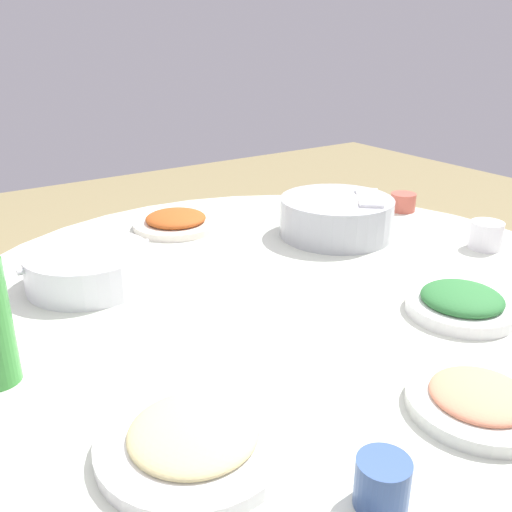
# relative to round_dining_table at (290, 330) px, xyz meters

# --- Properties ---
(round_dining_table) EXTENTS (1.39, 1.39, 0.75)m
(round_dining_table) POSITION_rel_round_dining_table_xyz_m (0.00, 0.00, 0.00)
(round_dining_table) COLOR #99999E
(round_dining_table) RESTS_ON ground
(rice_bowl) EXTENTS (0.28, 0.28, 0.11)m
(rice_bowl) POSITION_rel_round_dining_table_xyz_m (0.20, -0.29, 0.14)
(rice_bowl) COLOR #B2B5BA
(rice_bowl) RESTS_ON round_dining_table
(soup_bowl) EXTENTS (0.25, 0.28, 0.07)m
(soup_bowl) POSITION_rel_round_dining_table_xyz_m (0.26, 0.32, 0.13)
(soup_bowl) COLOR white
(soup_bowl) RESTS_ON round_dining_table
(dish_greens) EXTENTS (0.20, 0.20, 0.05)m
(dish_greens) POSITION_rel_round_dining_table_xyz_m (-0.25, -0.20, 0.11)
(dish_greens) COLOR white
(dish_greens) RESTS_ON round_dining_table
(dish_shrimp) EXTENTS (0.20, 0.20, 0.04)m
(dish_shrimp) POSITION_rel_round_dining_table_xyz_m (-0.45, 0.01, 0.11)
(dish_shrimp) COLOR silver
(dish_shrimp) RESTS_ON round_dining_table
(dish_noodles) EXTENTS (0.25, 0.25, 0.04)m
(dish_noodles) POSITION_rel_round_dining_table_xyz_m (-0.30, 0.38, 0.11)
(dish_noodles) COLOR white
(dish_noodles) RESTS_ON round_dining_table
(dish_stirfry) EXTENTS (0.22, 0.22, 0.04)m
(dish_stirfry) POSITION_rel_round_dining_table_xyz_m (0.48, 0.02, 0.11)
(dish_stirfry) COLOR silver
(dish_stirfry) RESTS_ON round_dining_table
(tea_cup_near) EXTENTS (0.07, 0.07, 0.05)m
(tea_cup_near) POSITION_rel_round_dining_table_xyz_m (0.24, -0.59, 0.12)
(tea_cup_near) COLOR #BF5342
(tea_cup_near) RESTS_ON round_dining_table
(tea_cup_far) EXTENTS (0.08, 0.08, 0.07)m
(tea_cup_far) POSITION_rel_round_dining_table_xyz_m (-0.07, -0.53, 0.12)
(tea_cup_far) COLOR white
(tea_cup_far) RESTS_ON round_dining_table
(tea_cup_side) EXTENTS (0.06, 0.06, 0.06)m
(tea_cup_side) POSITION_rel_round_dining_table_xyz_m (-0.49, 0.25, 0.12)
(tea_cup_side) COLOR #37548C
(tea_cup_side) RESTS_ON round_dining_table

